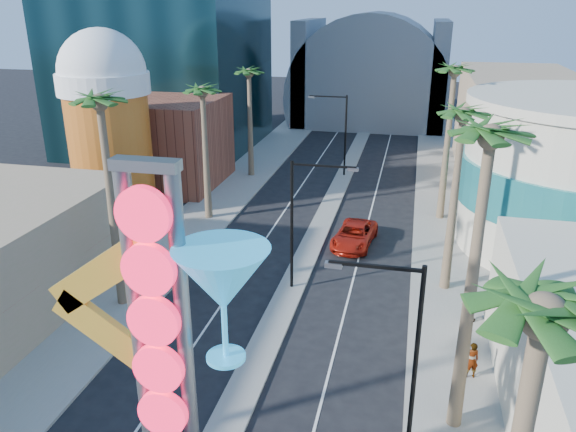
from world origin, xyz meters
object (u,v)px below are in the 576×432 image
object	(u,v)px
pedestrian_a	(472,360)
pedestrian_b	(469,305)
red_pickup	(354,235)
neon_sign	(188,343)

from	to	relation	value
pedestrian_a	pedestrian_b	bearing A→B (deg)	-106.93
red_pickup	pedestrian_b	world-z (taller)	pedestrian_b
neon_sign	red_pickup	distance (m)	25.33
pedestrian_a	pedestrian_b	xyz separation A→B (m)	(0.22, 5.11, 0.01)
red_pickup	pedestrian_a	world-z (taller)	pedestrian_a
red_pickup	pedestrian_b	distance (m)	11.47
neon_sign	pedestrian_b	world-z (taller)	neon_sign
neon_sign	red_pickup	xyz separation A→B (m)	(2.10, 24.38, -6.54)
neon_sign	red_pickup	world-z (taller)	neon_sign
pedestrian_b	pedestrian_a	bearing A→B (deg)	87.77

